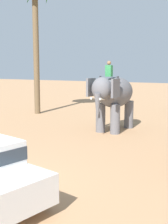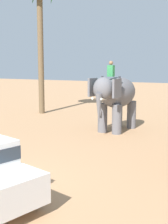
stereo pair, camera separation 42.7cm
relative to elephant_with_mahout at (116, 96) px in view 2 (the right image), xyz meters
The scene contains 1 object.
elephant_with_mahout is the anchor object (origin of this frame).
Camera 2 is at (6.77, -5.75, 3.59)m, focal length 48.40 mm.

